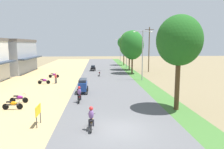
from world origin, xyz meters
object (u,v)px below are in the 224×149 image
car_van_blue (83,85)px  motorbike_foreground_rider (91,119)px  parked_motorbike_fourth (54,75)px  parked_motorbike_nearest (13,104)px  median_tree_fourth (124,43)px  motorbike_ahead_second (79,95)px  parked_motorbike_third (44,81)px  parked_motorbike_second (19,98)px  pedestrian_on_shoulder (56,78)px  streetlamp_mid (127,49)px  streetlamp_far (120,49)px  street_signboard (38,111)px  streetlamp_near (143,52)px  motorbike_ahead_third (99,73)px  car_sedan_black (93,68)px  median_tree_second (132,45)px  median_tree_nearest (179,41)px  utility_pole_near (149,49)px  median_tree_third (129,44)px

car_van_blue → motorbike_foreground_rider: 11.23m
parked_motorbike_fourth → parked_motorbike_nearest: bearing=-90.0°
median_tree_fourth → motorbike_ahead_second: median_tree_fourth is taller
parked_motorbike_third → parked_motorbike_nearest: bearing=-88.9°
parked_motorbike_second → pedestrian_on_shoulder: (1.62, 10.47, 0.41)m
car_van_blue → motorbike_ahead_second: size_ratio=1.34×
parked_motorbike_fourth → motorbike_ahead_second: bearing=-70.5°
streetlamp_mid → streetlamp_far: bearing=90.0°
median_tree_fourth → streetlamp_far: bearing=90.7°
parked_motorbike_third → street_signboard: size_ratio=1.20×
street_signboard → streetlamp_near: bearing=58.2°
parked_motorbike_nearest → motorbike_ahead_third: bearing=68.0°
parked_motorbike_second → motorbike_ahead_third: size_ratio=1.00×
parked_motorbike_third → car_sedan_black: (6.92, 15.32, 0.19)m
median_tree_second → motorbike_ahead_second: bearing=-113.2°
median_tree_nearest → street_signboard: bearing=-165.1°
street_signboard → utility_pole_near: size_ratio=0.16×
median_tree_fourth → streetlamp_far: median_tree_fourth is taller
median_tree_fourth → streetlamp_mid: size_ratio=0.98×
parked_motorbike_nearest → car_van_blue: (5.85, 6.15, 0.47)m
parked_motorbike_second → median_tree_second: (14.75, 20.21, 5.18)m
median_tree_nearest → median_tree_third: median_tree_third is taller
streetlamp_far → motorbike_foreground_rider: (-7.75, -52.41, -3.55)m
parked_motorbike_second → motorbike_ahead_third: bearing=65.0°
streetlamp_mid → motorbike_ahead_third: size_ratio=4.51×
parked_motorbike_nearest → motorbike_ahead_second: bearing=19.2°
motorbike_ahead_third → motorbike_ahead_second: bearing=-97.1°
pedestrian_on_shoulder → car_van_blue: 7.88m
parked_motorbike_third → median_tree_third: (15.14, 16.19, 5.33)m
streetlamp_far → motorbike_ahead_third: size_ratio=4.17×
street_signboard → streetlamp_far: size_ratio=0.20×
parked_motorbike_nearest → car_van_blue: bearing=46.4°
utility_pole_near → median_tree_nearest: bearing=-98.4°
parked_motorbike_second → median_tree_second: 25.55m
median_tree_second → streetlamp_far: median_tree_second is taller
parked_motorbike_third → utility_pole_near: (18.81, 12.88, 4.36)m
median_tree_fourth → car_sedan_black: (-8.33, -11.69, -5.57)m
parked_motorbike_nearest → motorbike_foreground_rider: size_ratio=1.00×
median_tree_second → streetlamp_near: 7.76m
parked_motorbike_third → motorbike_foreground_rider: motorbike_foreground_rider is taller
parked_motorbike_nearest → median_tree_second: 27.19m
parked_motorbike_second → pedestrian_on_shoulder: size_ratio=1.11×
pedestrian_on_shoulder → utility_pole_near: utility_pole_near is taller
parked_motorbike_third → street_signboard: bearing=-77.6°
parked_motorbike_nearest → utility_pole_near: bearing=53.6°
parked_motorbike_nearest → parked_motorbike_fourth: (0.01, 18.25, 0.00)m
parked_motorbike_fourth → street_signboard: 22.47m
pedestrian_on_shoulder → median_tree_third: (13.51, 15.88, 4.92)m
median_tree_fourth → motorbike_ahead_third: size_ratio=4.43×
street_signboard → motorbike_ahead_second: motorbike_ahead_second is taller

